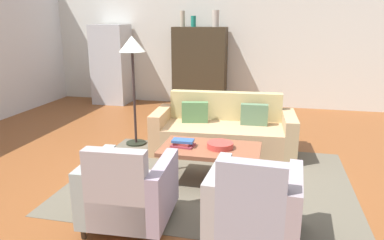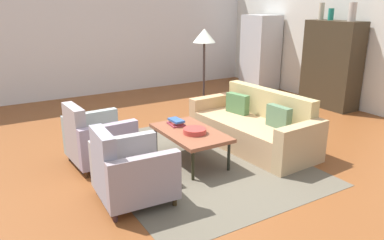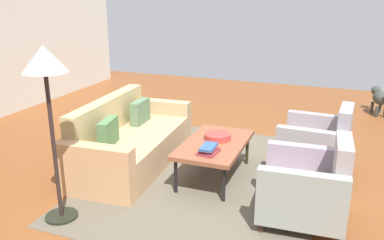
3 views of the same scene
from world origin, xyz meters
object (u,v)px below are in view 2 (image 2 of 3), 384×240
armchair_right (128,173)px  vase_small (352,12)px  armchair_left (96,141)px  vase_tall (322,11)px  floor_lamp (204,44)px  cabinet (332,65)px  couch (255,128)px  fruit_bowl (195,131)px  book_stack (176,122)px  vase_round (331,14)px  coffee_table (190,134)px  refrigerator (260,53)px

armchair_right → vase_small: bearing=106.4°
armchair_left → vase_tall: bearing=95.5°
floor_lamp → cabinet: bearing=81.2°
armchair_right → vase_tall: size_ratio=2.54×
vase_small → couch: bearing=-77.7°
fruit_bowl → book_stack: (-0.45, -0.04, 0.01)m
couch → armchair_left: armchair_left is taller
armchair_right → vase_small: size_ratio=2.47×
vase_round → floor_lamp: 2.95m
cabinet → couch: bearing=-71.2°
armchair_left → fruit_bowl: armchair_left is taller
fruit_bowl → vase_round: 4.47m
coffee_table → refrigerator: (-3.11, 3.94, 0.51)m
armchair_right → vase_small: (-1.23, 5.21, 1.63)m
couch → vase_round: 3.48m
cabinet → vase_small: 1.13m
coffee_table → fruit_bowl: (0.12, -0.00, 0.07)m
fruit_bowl → cabinet: 4.22m
armchair_right → refrigerator: (-3.70, 5.11, 0.58)m
armchair_right → vase_round: size_ratio=3.71×
coffee_table → vase_round: bearing=105.6°
cabinet → refrigerator: size_ratio=0.97×
book_stack → refrigerator: refrigerator is taller
couch → cabinet: bearing=-74.7°
book_stack → refrigerator: bearing=124.8°
cabinet → vase_tall: bearing=-179.3°
coffee_table → cabinet: cabinet is taller
armchair_left → book_stack: (0.26, 1.13, 0.15)m
vase_small → armchair_left: bearing=-89.6°
armchair_right → book_stack: bearing=132.7°
armchair_right → couch: bearing=107.5°
vase_small → floor_lamp: bearing=-105.4°
armchair_right → refrigerator: bearing=129.1°
couch → coffee_table: size_ratio=1.79×
book_stack → coffee_table: bearing=6.5°
coffee_table → refrigerator: size_ratio=0.65×
book_stack → vase_tall: (-1.04, 4.08, 1.48)m
fruit_bowl → vase_round: bearing=107.1°
armchair_left → refrigerator: size_ratio=0.48×
vase_tall → floor_lamp: size_ratio=0.20×
couch → vase_tall: bearing=-67.8°
vase_tall → refrigerator: bearing=-176.7°
couch → refrigerator: (-3.10, 2.76, 0.64)m
couch → floor_lamp: size_ratio=1.25×
book_stack → vase_round: 4.40m
armchair_left → refrigerator: refrigerator is taller
armchair_right → vase_round: (-1.73, 5.21, 1.58)m
couch → armchair_left: 2.43m
armchair_left → cabinet: 5.26m
armchair_right → book_stack: armchair_right is taller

